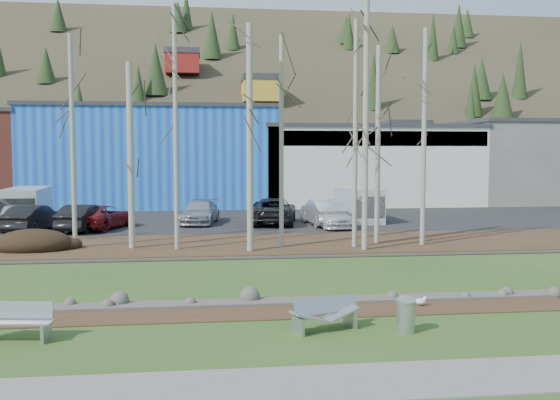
{
  "coord_description": "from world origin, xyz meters",
  "views": [
    {
      "loc": [
        -1.99,
        -15.09,
        4.5
      ],
      "look_at": [
        1.2,
        10.86,
        2.5
      ],
      "focal_mm": 40.0,
      "sensor_mm": 36.0,
      "label": 1
    }
  ],
  "objects": [
    {
      "name": "birch_8",
      "position": [
        6.29,
        13.97,
        4.84
      ],
      "size": [
        0.25,
        0.25,
        9.38
      ],
      "color": "#A9A39A",
      "rests_on": "far_bank"
    },
    {
      "name": "car_3",
      "position": [
        -2.24,
        23.3,
        0.84
      ],
      "size": [
        2.72,
        5.08,
        1.4
      ],
      "primitive_type": "imported",
      "rotation": [
        0.0,
        0.0,
        -0.16
      ],
      "color": "#A0A2A8",
      "rests_on": "parking_lot"
    },
    {
      "name": "dirt_strip",
      "position": [
        0.0,
        2.1,
        0.01
      ],
      "size": [
        80.0,
        1.8,
        0.03
      ],
      "primitive_type": "cube",
      "color": "#382616",
      "rests_on": "ground"
    },
    {
      "name": "car_7",
      "position": [
        5.39,
        20.56,
        0.79
      ],
      "size": [
        2.3,
        4.64,
        1.3
      ],
      "primitive_type": "imported",
      "rotation": [
        0.0,
        0.0,
        0.11
      ],
      "color": "white",
      "rests_on": "parking_lot"
    },
    {
      "name": "car_1",
      "position": [
        -11.33,
        20.5,
        0.88
      ],
      "size": [
        2.47,
        4.71,
        1.48
      ],
      "primitive_type": "imported",
      "rotation": [
        0.0,
        0.0,
        2.93
      ],
      "color": "black",
      "rests_on": "parking_lot"
    },
    {
      "name": "van_white",
      "position": [
        7.77,
        23.3,
        1.2
      ],
      "size": [
        2.23,
        4.94,
        2.13
      ],
      "rotation": [
        0.0,
        0.0,
        0.04
      ],
      "color": "silver",
      "rests_on": "parking_lot"
    },
    {
      "name": "car_6",
      "position": [
        2.21,
        22.66,
        0.93
      ],
      "size": [
        3.59,
        6.09,
        1.59
      ],
      "primitive_type": "imported",
      "rotation": [
        0.0,
        0.0,
        2.97
      ],
      "color": "#29282B",
      "rests_on": "parking_lot"
    },
    {
      "name": "car_4",
      "position": [
        1.89,
        22.65,
        0.87
      ],
      "size": [
        2.27,
        4.46,
        1.45
      ],
      "primitive_type": "imported",
      "rotation": [
        0.0,
        0.0,
        0.13
      ],
      "color": "#121E41",
      "rests_on": "parking_lot"
    },
    {
      "name": "car_0",
      "position": [
        -12.4,
        21.52,
        0.95
      ],
      "size": [
        2.54,
        4.94,
        1.61
      ],
      "primitive_type": "imported",
      "rotation": [
        0.0,
        0.0,
        3.28
      ],
      "color": "#B9B8BA",
      "rests_on": "parking_lot"
    },
    {
      "name": "seagull",
      "position": [
        4.27,
        2.18,
        0.16
      ],
      "size": [
        0.41,
        0.19,
        0.3
      ],
      "rotation": [
        0.0,
        0.0,
        0.11
      ],
      "color": "gold",
      "rests_on": "ground"
    },
    {
      "name": "car_8",
      "position": [
        -8.64,
        20.5,
        0.88
      ],
      "size": [
        2.47,
        4.71,
        1.48
      ],
      "primitive_type": "imported",
      "rotation": [
        0.0,
        0.0,
        2.93
      ],
      "color": "black",
      "rests_on": "parking_lot"
    },
    {
      "name": "birch_2",
      "position": [
        -5.25,
        13.7,
        4.34
      ],
      "size": [
        0.28,
        0.28,
        8.38
      ],
      "color": "#A9A39A",
      "rests_on": "far_bank"
    },
    {
      "name": "birch_5",
      "position": [
        1.57,
        13.29,
        4.98
      ],
      "size": [
        0.2,
        0.2,
        9.66
      ],
      "color": "#A9A39A",
      "rests_on": "far_bank"
    },
    {
      "name": "car_2",
      "position": [
        -7.81,
        21.32,
        0.82
      ],
      "size": [
        3.68,
        5.34,
        1.36
      ],
      "primitive_type": "imported",
      "rotation": [
        0.0,
        0.0,
        2.82
      ],
      "color": "maroon",
      "rests_on": "parking_lot"
    },
    {
      "name": "ground",
      "position": [
        0.0,
        0.0,
        0.0
      ],
      "size": [
        200.0,
        200.0,
        0.0
      ],
      "primitive_type": "plane",
      "color": "#2E501C",
      "rests_on": "ground"
    },
    {
      "name": "car_5",
      "position": [
        5.11,
        21.64,
        0.94
      ],
      "size": [
        2.04,
        4.94,
        1.59
      ],
      "primitive_type": "imported",
      "rotation": [
        0.0,
        0.0,
        3.22
      ],
      "color": "silver",
      "rests_on": "parking_lot"
    },
    {
      "name": "litter_bin",
      "position": [
        3.01,
        -0.28,
        0.4
      ],
      "size": [
        0.48,
        0.48,
        0.8
      ],
      "primitive_type": "cylinder",
      "rotation": [
        0.0,
        0.0,
        -0.04
      ],
      "color": "#A7A9AC",
      "rests_on": "ground"
    },
    {
      "name": "building_blue",
      "position": [
        -6.0,
        39.0,
        4.16
      ],
      "size": [
        20.4,
        12.24,
        8.3
      ],
      "color": "blue",
      "rests_on": "ground"
    },
    {
      "name": "birch_4",
      "position": [
        0.04,
        12.25,
        5.11
      ],
      "size": [
        0.27,
        0.27,
        9.93
      ],
      "color": "#A9A39A",
      "rests_on": "far_bank"
    },
    {
      "name": "footpath",
      "position": [
        0.0,
        -3.5,
        0.02
      ],
      "size": [
        80.0,
        2.0,
        0.04
      ],
      "primitive_type": "cube",
      "color": "slate",
      "rests_on": "ground"
    },
    {
      "name": "birch_7",
      "position": [
        5.16,
        11.96,
        5.63
      ],
      "size": [
        0.26,
        0.26,
        10.97
      ],
      "color": "#A9A39A",
      "rests_on": "far_bank"
    },
    {
      "name": "van_grey",
      "position": [
        -12.44,
        23.08,
        1.27
      ],
      "size": [
        2.45,
        5.27,
        2.25
      ],
      "rotation": [
        0.0,
        0.0,
        0.06
      ],
      "color": "#B9BCBD",
      "rests_on": "parking_lot"
    },
    {
      "name": "birch_1",
      "position": [
        -7.86,
        14.12,
        4.97
      ],
      "size": [
        0.21,
        0.21,
        9.63
      ],
      "color": "#A9A39A",
      "rests_on": "far_bank"
    },
    {
      "name": "birch_3",
      "position": [
        -3.21,
        13.13,
        5.6
      ],
      "size": [
        0.2,
        0.2,
        10.89
      ],
      "color": "#A9A39A",
      "rests_on": "far_bank"
    },
    {
      "name": "building_white",
      "position": [
        12.0,
        38.98,
        3.41
      ],
      "size": [
        18.36,
        12.24,
        6.8
      ],
      "color": "white",
      "rests_on": "ground"
    },
    {
      "name": "dirt_mound",
      "position": [
        -9.63,
        13.78,
        0.49
      ],
      "size": [
        3.45,
        2.44,
        0.68
      ],
      "primitive_type": "ellipsoid",
      "color": "black",
      "rests_on": "far_bank"
    },
    {
      "name": "far_bank",
      "position": [
        0.0,
        14.5,
        0.07
      ],
      "size": [
        80.0,
        7.0,
        0.15
      ],
      "primitive_type": "cube",
      "color": "#382616",
      "rests_on": "ground"
    },
    {
      "name": "near_bank_rocks",
      "position": [
        0.0,
        3.1,
        0.0
      ],
      "size": [
        80.0,
        0.8,
        0.5
      ],
      "primitive_type": null,
      "color": "#47423D",
      "rests_on": "ground"
    },
    {
      "name": "river",
      "position": [
        0.0,
        7.2,
        0.0
      ],
      "size": [
        80.0,
        8.0,
        0.9
      ],
      "primitive_type": null,
      "color": "black",
      "rests_on": "ground"
    },
    {
      "name": "parking_lot",
      "position": [
        0.0,
        25.0,
        0.07
      ],
      "size": [
        80.0,
        14.0,
        0.14
      ],
      "primitive_type": "cube",
      "color": "black",
      "rests_on": "ground"
    },
    {
      "name": "birch_6",
      "position": [
        4.91,
        12.84,
        5.35
      ],
      "size": [
        0.22,
        0.22,
        10.41
      ],
      "color": "#A9A39A",
      "rests_on": "far_bank"
    },
    {
      "name": "birch_9",
      "position": [
        8.26,
        13.1,
        5.19
      ],
      "size": [
        0.23,
        0.23,
        10.08
      ],
      "color": "#A9A39A",
      "rests_on": "far_bank"
    },
    {
      "name": "bench_damaged",
      "position": [
        1.04,
        0.17,
        0.41
      ],
      "size": [
        1.89,
        1.12,
        0.8
      ],
      "rotation": [
        0.0,
        0.0,
        0.33
      ],
      "color": "#A7A9AC",
      "rests_on": "ground"
    },
    {
      "name": "hillside",
      "position": [
        0.0,
        84.0,
        17.5
      ],
      "size": [
        160.0,
        72.0,
        35.0
      ],
      "primitive_type": null,
      "color": "#2D281C",
      "rests_on": "ground"
    },
    {
      "name": "building_grey",
      "position": [
        28.0,
        39.0,
        3.66
      ],
      "size": [
        14.28,
        12.24,
        7.3
      ],
      "color": "slate",
      "rests_on": "ground"
    },
    {
      "name": "far_bank_rocks",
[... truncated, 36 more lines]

